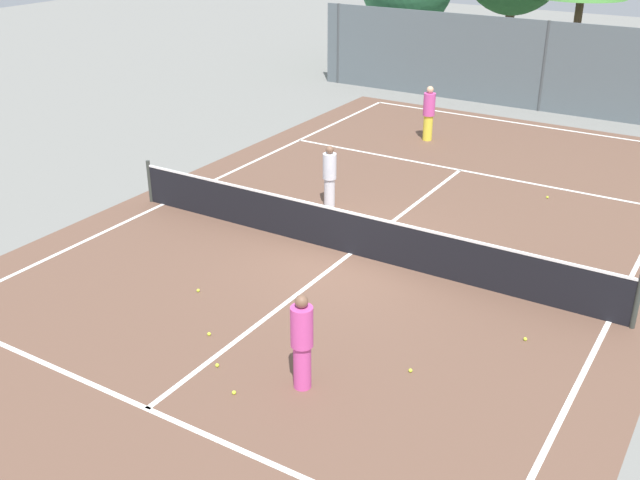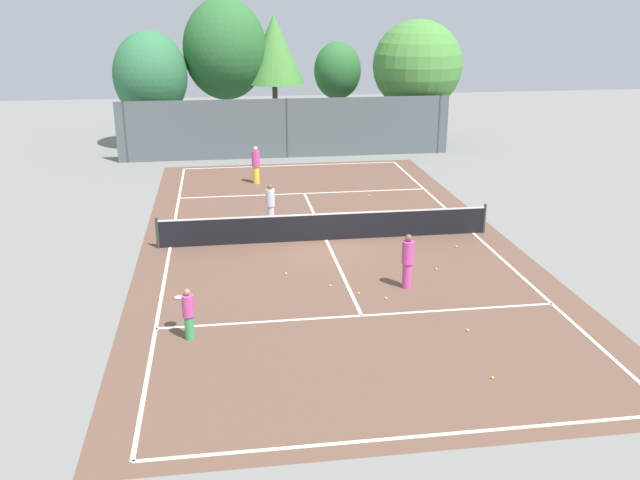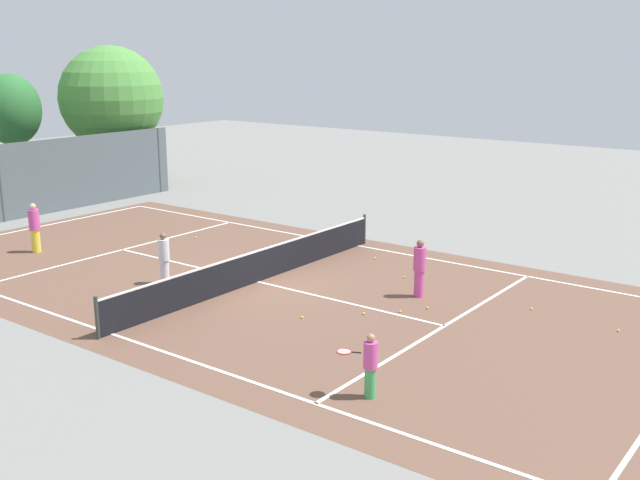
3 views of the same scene
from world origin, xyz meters
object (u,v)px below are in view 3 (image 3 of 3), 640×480
Objects in this scene: tennis_ball_0 at (531,309)px; tennis_ball_6 at (302,317)px; tennis_ball_2 at (400,311)px; player_0 at (35,227)px; tennis_ball_5 at (404,277)px; player_3 at (369,365)px; tennis_ball_4 at (364,314)px; tennis_ball_9 at (375,258)px; player_1 at (164,258)px; tennis_ball_1 at (217,283)px; tennis_ball_3 at (196,238)px; tennis_ball_8 at (618,330)px; tennis_ball_7 at (428,308)px; player_2 at (420,268)px; ball_crate at (271,261)px.

tennis_ball_0 and tennis_ball_6 have the same top height.
tennis_ball_0 is 3.61m from tennis_ball_2.
player_0 reaches higher than tennis_ball_5.
player_3 is 7.20m from tennis_ball_0.
player_3 reaches higher than tennis_ball_0.
tennis_ball_4 is 1.00× the size of tennis_ball_9.
player_1 is 9.63m from player_3.
tennis_ball_3 is at bearing 51.99° from tennis_ball_1.
player_1 is 24.14× the size of tennis_ball_9.
tennis_ball_2 is 2.69m from tennis_ball_6.
tennis_ball_0 is 1.00× the size of tennis_ball_2.
tennis_ball_2 and tennis_ball_8 have the same top height.
tennis_ball_4 is (1.48, -12.84, -0.86)m from player_0.
tennis_ball_2 is at bearing -43.28° from tennis_ball_6.
tennis_ball_3 is (4.58, 3.42, -0.78)m from player_1.
tennis_ball_7 and tennis_ball_8 have the same top height.
tennis_ball_3 is (0.21, 13.25, 0.00)m from tennis_ball_0.
tennis_ball_2 is (2.04, -7.08, -0.78)m from player_1.
player_2 reaches higher than player_3.
player_2 is at bearing 10.91° from tennis_ball_2.
tennis_ball_3 is at bearing -32.50° from player_0.
tennis_ball_0 and tennis_ball_4 have the same top height.
tennis_ball_0 is 1.00× the size of tennis_ball_1.
tennis_ball_7 is (2.74, -7.53, -0.78)m from player_1.
ball_crate is at bearing 49.89° from tennis_ball_6.
tennis_ball_2 is at bearing -80.69° from player_0.
tennis_ball_8 is 1.00× the size of tennis_ball_9.
tennis_ball_1 is 6.51m from tennis_ball_7.
tennis_ball_6 is (-3.47, 1.55, -0.83)m from player_2.
tennis_ball_2 is (4.81, 2.14, -0.68)m from player_3.
tennis_ball_8 is (6.88, -3.00, -0.68)m from player_3.
tennis_ball_1 is 5.91m from tennis_ball_2.
tennis_ball_0 is 1.00× the size of tennis_ball_8.
player_0 is at bearing 101.79° from tennis_ball_7.
tennis_ball_5 is 1.00× the size of tennis_ball_9.
tennis_ball_1 and tennis_ball_6 have the same top height.
player_3 is 10.62m from tennis_ball_9.
ball_crate is at bearing -65.63° from player_0.
player_2 is at bearing -87.91° from ball_crate.
tennis_ball_5 is at bearing -48.59° from player_1.
tennis_ball_3 is at bearing 62.52° from tennis_ball_6.
player_1 is at bearing 131.41° from tennis_ball_5.
player_0 is 26.48× the size of tennis_ball_3.
tennis_ball_2 is at bearing -79.02° from tennis_ball_1.
player_0 is 13.75m from player_2.
tennis_ball_1 is 1.00× the size of tennis_ball_3.
tennis_ball_9 is (2.09, 8.65, 0.00)m from tennis_ball_8.
tennis_ball_4 is 1.00× the size of tennis_ball_7.
tennis_ball_2 and tennis_ball_3 have the same top height.
tennis_ball_9 is (1.33, 1.94, 0.00)m from tennis_ball_5.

